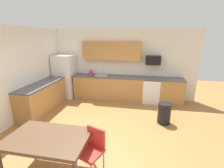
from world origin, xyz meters
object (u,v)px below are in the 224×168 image
at_px(microwave, 153,60).
at_px(chair_near_table, 92,148).
at_px(refrigerator, 65,76).
at_px(dining_table, 48,140).
at_px(oven_range, 151,90).
at_px(kettle, 91,73).
at_px(trash_bin, 164,113).

xyz_separation_m(microwave, chair_near_table, (-1.14, -3.77, -1.07)).
xyz_separation_m(refrigerator, dining_table, (1.54, -3.74, -0.18)).
bearing_deg(refrigerator, oven_range, 1.34).
relative_size(dining_table, chair_near_table, 1.65).
distance_m(oven_range, dining_table, 4.27).
xyz_separation_m(dining_table, chair_near_table, (0.75, 0.15, -0.17)).
bearing_deg(microwave, dining_table, -115.79).
bearing_deg(chair_near_table, microwave, 73.11).
height_order(oven_range, dining_table, oven_range).
distance_m(refrigerator, chair_near_table, 4.27).
relative_size(dining_table, kettle, 7.00).
bearing_deg(chair_near_table, dining_table, -168.40).
xyz_separation_m(oven_range, kettle, (-2.35, 0.05, 0.56)).
relative_size(microwave, dining_table, 0.39).
bearing_deg(dining_table, chair_near_table, 11.60).
bearing_deg(kettle, oven_range, -1.22).
bearing_deg(dining_table, microwave, 64.21).
distance_m(dining_table, trash_bin, 3.16).
distance_m(microwave, chair_near_table, 4.08).
distance_m(refrigerator, trash_bin, 4.08).
height_order(chair_near_table, kettle, kettle).
xyz_separation_m(microwave, dining_table, (-1.89, -3.92, -0.90)).
distance_m(dining_table, kettle, 3.91).
xyz_separation_m(trash_bin, kettle, (-2.67, 1.64, 0.72)).
xyz_separation_m(refrigerator, kettle, (1.08, 0.13, 0.17)).
bearing_deg(chair_near_table, refrigerator, 122.53).
relative_size(chair_near_table, kettle, 4.25).
relative_size(microwave, chair_near_table, 0.64).
relative_size(chair_near_table, trash_bin, 1.42).
bearing_deg(microwave, chair_near_table, -106.89).
bearing_deg(kettle, dining_table, -83.23).
bearing_deg(oven_range, dining_table, -116.37).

